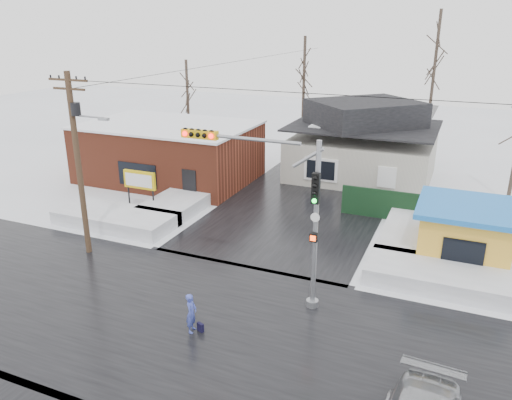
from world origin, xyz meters
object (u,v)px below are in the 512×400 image
at_px(utility_pole, 78,155).
at_px(marquee_sign, 140,181).
at_px(kiosk, 465,232).
at_px(pedestrian, 191,313).
at_px(traffic_signal, 278,198).

relative_size(utility_pole, marquee_sign, 3.53).
xyz_separation_m(kiosk, pedestrian, (-9.17, -10.47, -0.68)).
distance_m(traffic_signal, kiosk, 10.43).
xyz_separation_m(utility_pole, marquee_sign, (-1.07, 5.99, -3.19)).
relative_size(utility_pole, kiosk, 1.96).
xyz_separation_m(traffic_signal, pedestrian, (-2.11, -3.45, -3.75)).
height_order(traffic_signal, pedestrian, traffic_signal).
height_order(marquee_sign, pedestrian, marquee_sign).
relative_size(traffic_signal, kiosk, 1.52).
distance_m(traffic_signal, marquee_sign, 13.42).
height_order(traffic_signal, kiosk, traffic_signal).
bearing_deg(marquee_sign, pedestrian, -46.92).
distance_m(utility_pole, pedestrian, 10.13).
bearing_deg(marquee_sign, utility_pole, -79.87).
xyz_separation_m(utility_pole, pedestrian, (8.26, -3.98, -4.33)).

